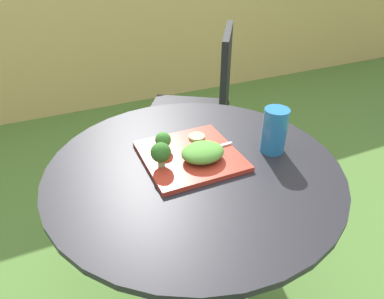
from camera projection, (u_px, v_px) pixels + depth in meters
bamboo_fence at (80, 30)px, 2.63m from camera, size 8.00×0.08×1.30m
patio_table at (194, 241)px, 1.11m from camera, size 0.81×0.81×0.75m
patio_chair at (204, 101)px, 1.83m from camera, size 0.61×0.61×0.90m
salad_plate at (190, 156)px, 0.97m from camera, size 0.26×0.26×0.01m
drinking_glass at (274, 133)px, 0.98m from camera, size 0.07×0.07×0.13m
fork at (204, 151)px, 0.98m from camera, size 0.15×0.03×0.00m
lettuce_mound at (203, 152)px, 0.93m from camera, size 0.12×0.10×0.04m
broccoli_floret_0 at (163, 140)px, 0.97m from camera, size 0.05×0.05×0.06m
broccoli_floret_1 at (161, 153)px, 0.90m from camera, size 0.05×0.05×0.07m
cucumber_slice_0 at (197, 137)px, 1.04m from camera, size 0.05×0.05×0.01m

